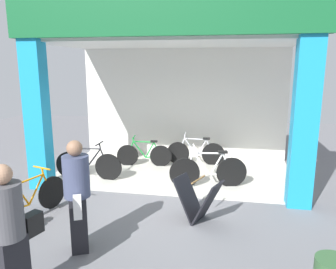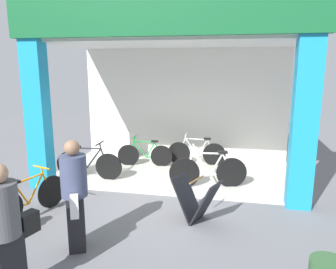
{
  "view_description": "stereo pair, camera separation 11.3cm",
  "coord_description": "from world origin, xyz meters",
  "px_view_note": "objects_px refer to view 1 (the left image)",
  "views": [
    {
      "loc": [
        1.33,
        -6.33,
        2.69
      ],
      "look_at": [
        0.0,
        0.78,
        1.15
      ],
      "focal_mm": 35.07,
      "sensor_mm": 36.0,
      "label": 1
    },
    {
      "loc": [
        1.44,
        -6.31,
        2.69
      ],
      "look_at": [
        0.0,
        0.78,
        1.15
      ],
      "focal_mm": 35.07,
      "sensor_mm": 36.0,
      "label": 2
    }
  ],
  "objects_px": {
    "bicycle_inside_1": "(208,171)",
    "bicycle_parked_0": "(31,199)",
    "pedestrian_1": "(77,195)",
    "sandwich_board_sign": "(198,200)",
    "bicycle_inside_0": "(196,152)",
    "bicycle_inside_3": "(144,155)",
    "pedestrian_0": "(9,232)",
    "bicycle_inside_2": "(88,165)"
  },
  "relations": [
    {
      "from": "pedestrian_1",
      "to": "bicycle_inside_0",
      "type": "bearing_deg",
      "value": 74.62
    },
    {
      "from": "bicycle_inside_0",
      "to": "bicycle_inside_1",
      "type": "height_order",
      "value": "bicycle_inside_1"
    },
    {
      "from": "sandwich_board_sign",
      "to": "bicycle_inside_1",
      "type": "bearing_deg",
      "value": 87.5
    },
    {
      "from": "pedestrian_1",
      "to": "sandwich_board_sign",
      "type": "bearing_deg",
      "value": 37.14
    },
    {
      "from": "bicycle_inside_1",
      "to": "bicycle_parked_0",
      "type": "bearing_deg",
      "value": -145.25
    },
    {
      "from": "bicycle_inside_2",
      "to": "pedestrian_0",
      "type": "height_order",
      "value": "pedestrian_0"
    },
    {
      "from": "pedestrian_1",
      "to": "bicycle_parked_0",
      "type": "bearing_deg",
      "value": 148.2
    },
    {
      "from": "bicycle_inside_0",
      "to": "pedestrian_1",
      "type": "bearing_deg",
      "value": -105.38
    },
    {
      "from": "bicycle_inside_3",
      "to": "bicycle_inside_1",
      "type": "bearing_deg",
      "value": -34.72
    },
    {
      "from": "bicycle_inside_0",
      "to": "bicycle_inside_3",
      "type": "bearing_deg",
      "value": -163.73
    },
    {
      "from": "bicycle_inside_0",
      "to": "bicycle_inside_3",
      "type": "xyz_separation_m",
      "value": [
        -1.35,
        -0.39,
        -0.02
      ]
    },
    {
      "from": "pedestrian_0",
      "to": "pedestrian_1",
      "type": "distance_m",
      "value": 1.16
    },
    {
      "from": "bicycle_parked_0",
      "to": "pedestrian_1",
      "type": "xyz_separation_m",
      "value": [
        1.31,
        -0.81,
        0.52
      ]
    },
    {
      "from": "bicycle_inside_1",
      "to": "pedestrian_0",
      "type": "distance_m",
      "value": 4.51
    },
    {
      "from": "bicycle_inside_1",
      "to": "bicycle_inside_0",
      "type": "bearing_deg",
      "value": 105.36
    },
    {
      "from": "bicycle_inside_0",
      "to": "bicycle_inside_1",
      "type": "bearing_deg",
      "value": -74.64
    },
    {
      "from": "bicycle_inside_1",
      "to": "pedestrian_1",
      "type": "distance_m",
      "value": 3.39
    },
    {
      "from": "pedestrian_0",
      "to": "pedestrian_1",
      "type": "height_order",
      "value": "pedestrian_1"
    },
    {
      "from": "sandwich_board_sign",
      "to": "pedestrian_0",
      "type": "relative_size",
      "value": 0.54
    },
    {
      "from": "bicycle_inside_2",
      "to": "pedestrian_0",
      "type": "xyz_separation_m",
      "value": [
        0.88,
        -4.04,
        0.49
      ]
    },
    {
      "from": "sandwich_board_sign",
      "to": "pedestrian_1",
      "type": "distance_m",
      "value": 2.09
    },
    {
      "from": "bicycle_parked_0",
      "to": "pedestrian_1",
      "type": "bearing_deg",
      "value": -31.8
    },
    {
      "from": "sandwich_board_sign",
      "to": "bicycle_inside_3",
      "type": "bearing_deg",
      "value": 120.62
    },
    {
      "from": "bicycle_inside_0",
      "to": "bicycle_inside_3",
      "type": "distance_m",
      "value": 1.4
    },
    {
      "from": "bicycle_inside_3",
      "to": "bicycle_parked_0",
      "type": "bearing_deg",
      "value": -109.98
    },
    {
      "from": "bicycle_inside_2",
      "to": "sandwich_board_sign",
      "type": "bearing_deg",
      "value": -31.1
    },
    {
      "from": "bicycle_inside_2",
      "to": "bicycle_inside_0",
      "type": "bearing_deg",
      "value": 34.08
    },
    {
      "from": "bicycle_inside_1",
      "to": "pedestrian_1",
      "type": "relative_size",
      "value": 1.02
    },
    {
      "from": "bicycle_inside_0",
      "to": "pedestrian_0",
      "type": "xyz_separation_m",
      "value": [
        -1.52,
        -5.66,
        0.51
      ]
    },
    {
      "from": "bicycle_inside_3",
      "to": "pedestrian_0",
      "type": "xyz_separation_m",
      "value": [
        -0.17,
        -5.27,
        0.53
      ]
    },
    {
      "from": "bicycle_inside_0",
      "to": "pedestrian_1",
      "type": "distance_m",
      "value": 4.73
    },
    {
      "from": "bicycle_inside_3",
      "to": "pedestrian_1",
      "type": "bearing_deg",
      "value": -88.64
    },
    {
      "from": "bicycle_parked_0",
      "to": "pedestrian_1",
      "type": "distance_m",
      "value": 1.63
    },
    {
      "from": "sandwich_board_sign",
      "to": "pedestrian_1",
      "type": "height_order",
      "value": "pedestrian_1"
    },
    {
      "from": "bicycle_parked_0",
      "to": "sandwich_board_sign",
      "type": "relative_size",
      "value": 1.68
    },
    {
      "from": "bicycle_inside_0",
      "to": "pedestrian_1",
      "type": "relative_size",
      "value": 0.95
    },
    {
      "from": "bicycle_parked_0",
      "to": "pedestrian_0",
      "type": "relative_size",
      "value": 0.91
    },
    {
      "from": "bicycle_inside_3",
      "to": "bicycle_inside_2",
      "type": "bearing_deg",
      "value": -130.62
    },
    {
      "from": "bicycle_inside_0",
      "to": "bicycle_parked_0",
      "type": "height_order",
      "value": "bicycle_inside_0"
    },
    {
      "from": "bicycle_inside_3",
      "to": "pedestrian_0",
      "type": "relative_size",
      "value": 0.9
    },
    {
      "from": "bicycle_inside_2",
      "to": "sandwich_board_sign",
      "type": "height_order",
      "value": "bicycle_inside_2"
    },
    {
      "from": "bicycle_inside_0",
      "to": "sandwich_board_sign",
      "type": "height_order",
      "value": "bicycle_inside_0"
    }
  ]
}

